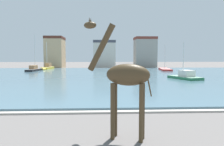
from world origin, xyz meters
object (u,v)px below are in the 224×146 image
at_px(giraffe_statue, 124,77).
at_px(sailboat_yellow, 47,68).
at_px(sailboat_black, 35,70).
at_px(sailboat_green, 183,77).
at_px(sailboat_red, 165,70).

height_order(giraffe_statue, sailboat_yellow, sailboat_yellow).
xyz_separation_m(sailboat_black, sailboat_green, (27.74, -20.36, -0.04)).
xyz_separation_m(sailboat_green, sailboat_red, (3.63, 22.22, -0.16)).
distance_m(giraffe_statue, sailboat_green, 25.74).
xyz_separation_m(sailboat_black, sailboat_red, (31.37, 1.85, -0.21)).
bearing_deg(sailboat_yellow, sailboat_black, -100.00).
bearing_deg(sailboat_yellow, sailboat_red, -9.08).
height_order(giraffe_statue, sailboat_green, sailboat_green).
relative_size(giraffe_statue, sailboat_black, 0.59).
xyz_separation_m(giraffe_statue, sailboat_black, (-16.46, 43.40, -2.11)).
xyz_separation_m(sailboat_green, sailboat_yellow, (-26.56, 27.04, 0.11)).
bearing_deg(giraffe_statue, sailboat_yellow, 106.97).
bearing_deg(sailboat_green, sailboat_red, 80.71).
relative_size(sailboat_green, sailboat_red, 0.66).
xyz_separation_m(sailboat_black, sailboat_yellow, (1.18, 6.68, 0.07)).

